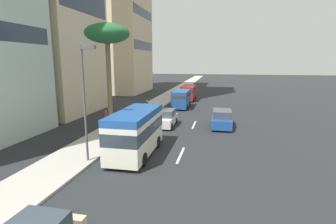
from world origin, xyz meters
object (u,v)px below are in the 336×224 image
pedestrian_mid_block (147,106)px  palm_tree (107,36)px  pedestrian_near_lamp (106,119)px  street_lamp (85,92)px  van_second (181,98)px  car_third (166,118)px  van_fifth (188,92)px  car_fourth (222,119)px  minibus_lead (136,131)px

pedestrian_mid_block → palm_tree: (-8.47, 0.92, 7.40)m
pedestrian_near_lamp → street_lamp: bearing=-26.8°
van_second → pedestrian_mid_block: size_ratio=3.03×
car_third → van_fifth: (17.95, -0.03, 0.61)m
van_second → palm_tree: palm_tree is taller
car_third → car_fourth: bearing=97.4°
van_second → street_lamp: size_ratio=0.69×
car_third → pedestrian_mid_block: (4.97, 3.39, 0.29)m
pedestrian_near_lamp → pedestrian_mid_block: pedestrian_near_lamp is taller
minibus_lead → pedestrian_near_lamp: (5.70, 4.80, -0.58)m
van_second → pedestrian_mid_block: bearing=-30.8°
minibus_lead → palm_tree: bearing=-141.0°
palm_tree → van_second: bearing=-16.8°
car_third → van_fifth: 17.96m
car_fourth → van_fifth: 18.08m
street_lamp → minibus_lead: bearing=-50.5°
car_fourth → palm_tree: (-4.22, 9.79, 7.65)m
van_second → street_lamp: street_lamp is taller
street_lamp → van_second: bearing=-7.4°
van_fifth → street_lamp: (-28.41, 2.81, 3.17)m
car_third → palm_tree: (-3.51, 4.31, 7.69)m
minibus_lead → van_fifth: minibus_lead is taller
van_second → pedestrian_mid_block: (-5.59, 3.33, -0.33)m
car_fourth → palm_tree: bearing=113.3°
palm_tree → pedestrian_near_lamp: bearing=46.3°
minibus_lead → pedestrian_mid_block: size_ratio=3.88×
street_lamp → van_fifth: bearing=-5.7°
minibus_lead → car_third: size_ratio=1.58×
van_fifth → van_second: bearing=-0.7°
car_fourth → pedestrian_near_lamp: (-3.44, 10.60, 0.30)m
pedestrian_near_lamp → van_fifth: bearing=122.4°
car_third → pedestrian_near_lamp: pedestrian_near_lamp is taller
car_fourth → van_fifth: bearing=17.6°
car_third → minibus_lead: bearing=-2.2°
van_fifth → pedestrian_mid_block: van_fifth is taller
van_fifth → street_lamp: bearing=-5.7°
pedestrian_mid_block → palm_tree: palm_tree is taller
palm_tree → pedestrian_mid_block: bearing=-6.2°
street_lamp → pedestrian_mid_block: bearing=2.2°
palm_tree → street_lamp: size_ratio=1.31×
car_third → palm_tree: 9.49m
van_fifth → street_lamp: street_lamp is taller
pedestrian_mid_block → van_second: bearing=134.1°
minibus_lead → pedestrian_near_lamp: size_ratio=3.68×
van_second → car_third: van_second is taller
minibus_lead → van_second: bearing=179.2°
van_fifth → pedestrian_mid_block: size_ratio=3.24×
minibus_lead → pedestrian_near_lamp: minibus_lead is taller
pedestrian_near_lamp → pedestrian_mid_block: 7.89m
van_second → minibus_lead: bearing=-0.8°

